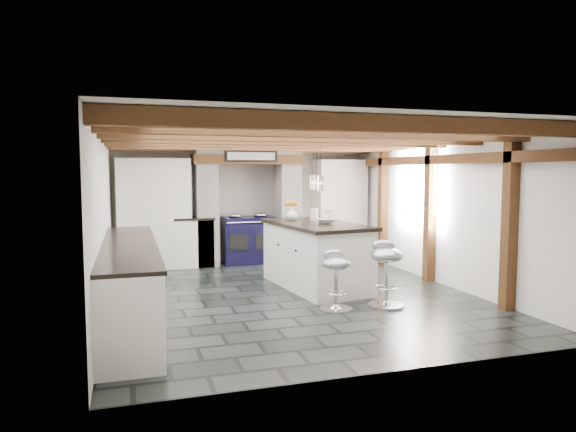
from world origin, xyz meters
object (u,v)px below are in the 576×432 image
object	(u,v)px
bar_stool_far	(336,273)
bar_stool_near	(386,266)
range_cooker	(248,239)
kitchen_island	(316,254)

from	to	relation	value
bar_stool_far	bar_stool_near	bearing A→B (deg)	5.02
range_cooker	bar_stool_far	distance (m)	3.66
kitchen_island	bar_stool_near	distance (m)	1.43
kitchen_island	bar_stool_near	xyz separation A→B (m)	(0.48, -1.35, 0.03)
range_cooker	bar_stool_near	size ratio (longest dim) A/B	1.15
range_cooker	bar_stool_near	distance (m)	3.82
bar_stool_near	bar_stool_far	bearing A→B (deg)	-157.98
kitchen_island	range_cooker	bearing A→B (deg)	95.68
range_cooker	kitchen_island	bearing A→B (deg)	-77.30
kitchen_island	bar_stool_near	size ratio (longest dim) A/B	2.42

